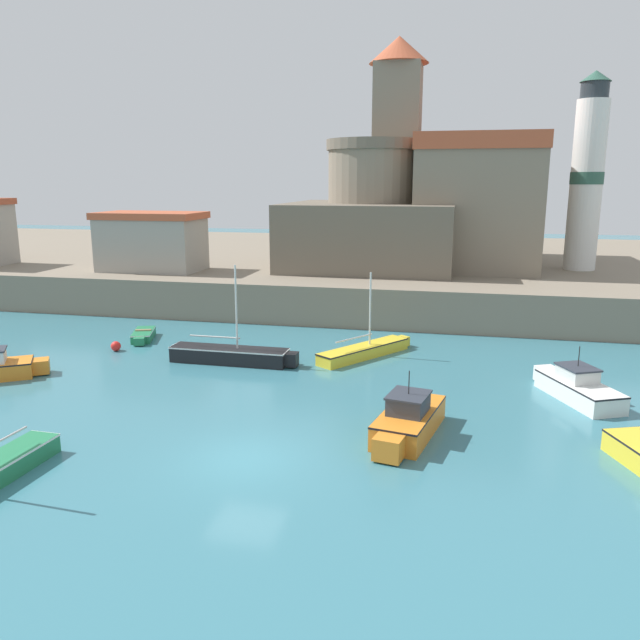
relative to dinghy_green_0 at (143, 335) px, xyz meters
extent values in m
plane|color=teal|center=(11.54, -14.44, -0.29)|extent=(200.00, 200.00, 0.00)
cube|color=gray|center=(11.54, 25.36, 1.05)|extent=(120.00, 40.00, 2.68)
cube|color=#237A4C|center=(-0.04, 0.11, -0.03)|extent=(1.92, 2.85, 0.52)
cube|color=#237A4C|center=(0.48, -1.37, -0.03)|extent=(0.74, 0.67, 0.44)
cube|color=white|center=(-0.04, 0.11, 0.19)|extent=(1.94, 2.88, 0.07)
cube|color=#997F5B|center=(-0.04, 0.11, 0.27)|extent=(0.96, 0.50, 0.08)
cube|color=yellow|center=(13.61, -0.89, 0.04)|extent=(4.41, 5.65, 0.65)
cube|color=yellow|center=(15.49, 1.81, 0.04)|extent=(0.82, 0.79, 0.55)
cube|color=black|center=(13.61, -0.89, 0.32)|extent=(4.45, 5.70, 0.07)
cylinder|color=silver|center=(13.87, -0.52, 2.34)|extent=(0.10, 0.10, 3.97)
cylinder|color=silver|center=(13.17, -1.52, 0.91)|extent=(1.62, 2.29, 0.08)
cube|color=black|center=(6.85, -3.53, 0.13)|extent=(6.25, 1.38, 0.82)
cube|color=black|center=(10.27, -3.55, 0.13)|extent=(0.61, 0.74, 0.70)
cube|color=white|center=(6.85, -3.53, 0.50)|extent=(6.31, 1.39, 0.07)
cylinder|color=silver|center=(7.32, -3.53, 2.73)|extent=(0.10, 0.10, 4.39)
cylinder|color=silver|center=(6.07, -3.52, 1.09)|extent=(2.81, 0.10, 0.08)
cube|color=white|center=(23.83, -5.62, 0.13)|extent=(3.34, 4.65, 0.83)
cube|color=white|center=(22.74, -3.31, 0.13)|extent=(1.14, 1.06, 0.71)
cube|color=black|center=(23.83, -5.62, 0.50)|extent=(3.38, 4.69, 0.07)
cube|color=silver|center=(23.73, -5.42, 0.83)|extent=(1.77, 1.91, 0.58)
cube|color=#2D333D|center=(23.73, -5.42, 1.16)|extent=(1.90, 2.06, 0.08)
cylinder|color=black|center=(23.73, -5.42, 1.65)|extent=(0.04, 0.04, 0.90)
cube|color=orange|center=(-1.60, -7.38, 0.12)|extent=(1.14, 1.19, 0.69)
cube|color=orange|center=(16.88, -10.97, 0.19)|extent=(2.58, 4.62, 0.94)
cube|color=orange|center=(16.38, -13.49, 0.19)|extent=(1.11, 0.97, 0.80)
cube|color=black|center=(16.88, -10.97, 0.62)|extent=(2.61, 4.66, 0.07)
cube|color=#333842|center=(16.84, -11.18, 0.98)|extent=(1.60, 1.75, 0.64)
cube|color=#2D333D|center=(16.84, -11.18, 1.34)|extent=(1.71, 1.90, 0.08)
cylinder|color=black|center=(16.84, -11.18, 1.83)|extent=(0.04, 0.04, 0.90)
sphere|color=red|center=(-0.24, -2.73, -0.01)|extent=(0.56, 0.56, 0.56)
cube|color=gray|center=(19.54, 20.22, 6.82)|extent=(9.10, 16.29, 8.86)
cube|color=#B25133|center=(19.54, 20.22, 11.85)|extent=(9.28, 16.61, 1.20)
cube|color=gray|center=(13.22, 17.78, 10.14)|extent=(3.54, 3.54, 15.51)
cone|color=#B25133|center=(13.22, 17.78, 18.90)|extent=(4.60, 4.60, 2.00)
cube|color=#685E4F|center=(11.54, 16.12, 4.90)|extent=(12.90, 12.90, 5.02)
cylinder|color=gray|center=(11.54, 16.12, 6.89)|extent=(6.81, 6.81, 9.01)
cylinder|color=#685E4F|center=(11.54, 16.12, 11.80)|extent=(7.15, 7.15, 0.80)
cylinder|color=silver|center=(27.54, 17.88, 8.66)|extent=(2.34, 2.34, 12.54)
cylinder|color=#2D5647|center=(27.54, 17.88, 9.29)|extent=(2.41, 2.41, 0.90)
cylinder|color=#262D33|center=(27.54, 17.88, 15.53)|extent=(1.99, 1.99, 1.20)
cone|color=#2D5647|center=(27.54, 17.88, 16.53)|extent=(2.22, 2.22, 0.80)
cube|color=gray|center=(-4.46, 10.28, 4.34)|extent=(7.42, 4.39, 3.90)
cube|color=#B25133|center=(-4.46, 10.28, 6.54)|extent=(7.79, 4.61, 0.50)
camera|label=1|loc=(18.41, -33.35, 9.13)|focal=35.00mm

